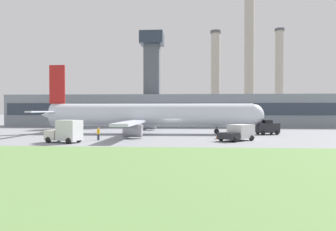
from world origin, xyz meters
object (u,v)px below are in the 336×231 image
at_px(ground_crew_person, 98,134).
at_px(pushback_tug, 267,128).
at_px(airplane, 148,115).
at_px(baggage_truck, 66,132).
at_px(fuel_truck, 238,133).

bearing_deg(ground_crew_person, pushback_tug, 25.67).
bearing_deg(ground_crew_person, airplane, 68.38).
bearing_deg(baggage_truck, fuel_truck, 10.80).
height_order(fuel_truck, ground_crew_person, fuel_truck).
height_order(pushback_tug, baggage_truck, baggage_truck).
bearing_deg(ground_crew_person, fuel_truck, 1.90).
bearing_deg(baggage_truck, pushback_tug, 28.95).
distance_m(baggage_truck, fuel_truck, 20.92).
xyz_separation_m(airplane, pushback_tug, (18.94, -0.60, -1.93)).
xyz_separation_m(baggage_truck, ground_crew_person, (2.93, 3.33, -0.44)).
relative_size(airplane, baggage_truck, 7.96).
height_order(airplane, pushback_tug, airplane).
bearing_deg(airplane, baggage_truck, -116.63).
height_order(airplane, baggage_truck, airplane).
relative_size(pushback_tug, baggage_truck, 0.80).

